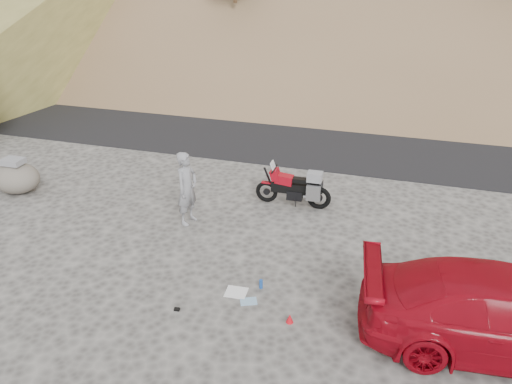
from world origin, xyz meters
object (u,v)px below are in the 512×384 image
at_px(man, 189,222).
at_px(boulder, 16,177).
at_px(motorcycle, 296,188).
at_px(red_car, 500,346).

height_order(man, boulder, boulder).
xyz_separation_m(motorcycle, man, (-2.46, -1.71, -0.54)).
height_order(motorcycle, man, motorcycle).
bearing_deg(red_car, motorcycle, 41.23).
bearing_deg(red_car, boulder, 71.17).
xyz_separation_m(man, red_car, (7.15, -2.59, 0.00)).
relative_size(motorcycle, red_car, 0.42).
bearing_deg(man, red_car, -98.60).
bearing_deg(motorcycle, boulder, -170.54).
bearing_deg(man, boulder, 98.93).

